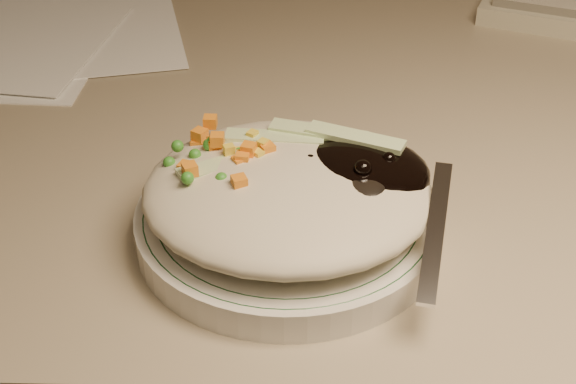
{
  "coord_description": "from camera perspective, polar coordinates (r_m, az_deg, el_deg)",
  "views": [
    {
      "loc": [
        -0.05,
        0.73,
        1.08
      ],
      "look_at": [
        -0.06,
        1.17,
        0.78
      ],
      "focal_mm": 50.0,
      "sensor_mm": 36.0,
      "label": 1
    }
  ],
  "objects": [
    {
      "name": "desk",
      "position": [
        0.85,
        4.45,
        -4.95
      ],
      "size": [
        1.4,
        0.7,
        0.74
      ],
      "color": "gray",
      "rests_on": "ground"
    },
    {
      "name": "plate",
      "position": [
        0.55,
        -0.0,
        -2.23
      ],
      "size": [
        0.21,
        0.21,
        0.02
      ],
      "primitive_type": "cylinder",
      "color": "silver",
      "rests_on": "desk"
    },
    {
      "name": "meal",
      "position": [
        0.53,
        0.47,
        0.45
      ],
      "size": [
        0.2,
        0.19,
        0.05
      ],
      "color": "#B4AB91",
      "rests_on": "plate"
    },
    {
      "name": "plate_rim",
      "position": [
        0.54,
        -0.0,
        -1.39
      ],
      "size": [
        0.2,
        0.2,
        0.0
      ],
      "color": "#144723",
      "rests_on": "plate"
    }
  ]
}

